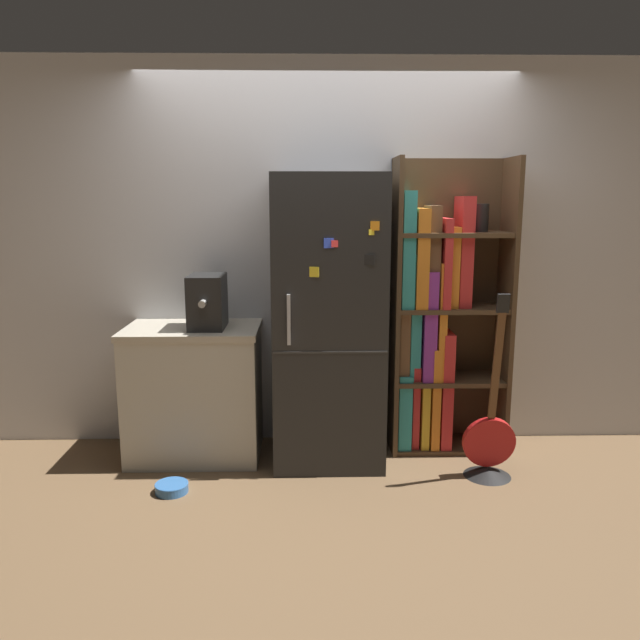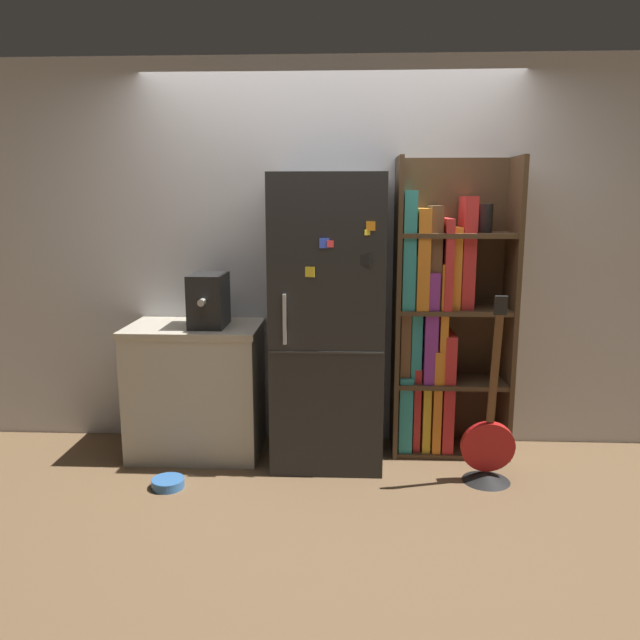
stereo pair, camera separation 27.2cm
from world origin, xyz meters
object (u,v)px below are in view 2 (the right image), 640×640
Objects in this scene: refrigerator at (328,321)px; bookshelf at (437,318)px; guitar at (487,455)px; espresso_machine at (209,300)px; pet_bowl at (168,482)px.

refrigerator is 0.94× the size of bookshelf.
guitar is (0.98, -0.33, -0.75)m from refrigerator.
espresso_machine is 1.98m from guitar.
pet_bowl is (-0.16, -0.52, -1.01)m from espresso_machine.
refrigerator is 1.58× the size of guitar.
pet_bowl is at bearing -151.47° from refrigerator.
espresso_machine is at bearing 168.78° from guitar.
bookshelf is at bearing 117.43° from guitar.
refrigerator is 1.28m from guitar.
pet_bowl is (-1.65, -0.67, -0.88)m from bookshelf.
refrigerator is at bearing -1.03° from espresso_machine.
guitar is (1.75, -0.35, -0.88)m from espresso_machine.
guitar is at bearing 5.21° from pet_bowl.
refrigerator is at bearing -166.90° from bookshelf.
refrigerator reaches higher than espresso_machine.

